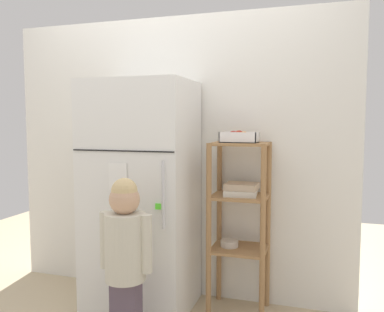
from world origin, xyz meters
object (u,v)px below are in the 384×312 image
object	(u,v)px
pantry_shelf_unit	(239,209)
fruit_bin	(240,137)
child_standing	(126,246)
refrigerator	(141,196)

from	to	relation	value
pantry_shelf_unit	fruit_bin	distance (m)	0.49
child_standing	pantry_shelf_unit	xyz separation A→B (m)	(0.54, 0.63, 0.12)
refrigerator	pantry_shelf_unit	size ratio (longest dim) A/B	1.35
refrigerator	fruit_bin	size ratio (longest dim) A/B	6.53
refrigerator	child_standing	xyz separation A→B (m)	(0.13, -0.51, -0.19)
pantry_shelf_unit	fruit_bin	size ratio (longest dim) A/B	4.82
fruit_bin	pantry_shelf_unit	bearing A→B (deg)	87.87
refrigerator	fruit_bin	bearing A→B (deg)	8.14
refrigerator	fruit_bin	world-z (taller)	refrigerator
child_standing	fruit_bin	xyz separation A→B (m)	(0.54, 0.61, 0.61)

